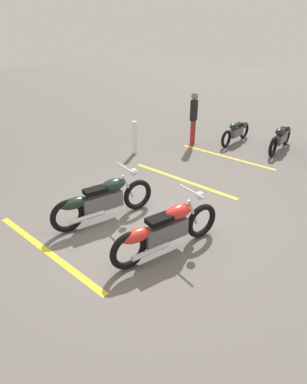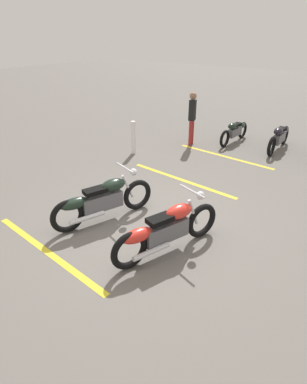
{
  "view_description": "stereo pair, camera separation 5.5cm",
  "coord_description": "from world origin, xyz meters",
  "px_view_note": "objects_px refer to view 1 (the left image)",
  "views": [
    {
      "loc": [
        -4.13,
        -3.49,
        3.47
      ],
      "look_at": [
        0.34,
        0.0,
        0.65
      ],
      "focal_mm": 30.48,
      "sensor_mm": 36.0,
      "label": 1
    },
    {
      "loc": [
        -4.16,
        -3.45,
        3.47
      ],
      "look_at": [
        0.34,
        0.0,
        0.65
      ],
      "focal_mm": 30.48,
      "sensor_mm": 36.0,
      "label": 2
    }
  ],
  "objects_px": {
    "bystander_near_row": "(194,116)",
    "bollard_post": "(135,138)",
    "motorcycle_row_left": "(281,137)",
    "motorcycle_dark_foreground": "(102,200)",
    "motorcycle_row_center": "(237,131)",
    "motorcycle_bright_foreground": "(165,229)"
  },
  "relations": [
    {
      "from": "bystander_near_row",
      "to": "bollard_post",
      "type": "height_order",
      "value": "bystander_near_row"
    },
    {
      "from": "motorcycle_row_left",
      "to": "bystander_near_row",
      "type": "height_order",
      "value": "bystander_near_row"
    },
    {
      "from": "bystander_near_row",
      "to": "motorcycle_dark_foreground",
      "type": "bearing_deg",
      "value": 87.36
    },
    {
      "from": "motorcycle_row_left",
      "to": "bystander_near_row",
      "type": "xyz_separation_m",
      "value": [
        -1.28,
        2.51,
        0.53
      ]
    },
    {
      "from": "bystander_near_row",
      "to": "bollard_post",
      "type": "bearing_deg",
      "value": 47.57
    },
    {
      "from": "bystander_near_row",
      "to": "motorcycle_row_left",
      "type": "bearing_deg",
      "value": -168.12
    },
    {
      "from": "motorcycle_dark_foreground",
      "to": "bystander_near_row",
      "type": "bearing_deg",
      "value": 29.97
    },
    {
      "from": "motorcycle_row_center",
      "to": "bollard_post",
      "type": "distance_m",
      "value": 3.6
    },
    {
      "from": "motorcycle_dark_foreground",
      "to": "bollard_post",
      "type": "height_order",
      "value": "motorcycle_dark_foreground"
    },
    {
      "from": "motorcycle_row_left",
      "to": "motorcycle_row_center",
      "type": "xyz_separation_m",
      "value": [
        -0.14,
        1.46,
        -0.03
      ]
    },
    {
      "from": "motorcycle_row_left",
      "to": "motorcycle_row_center",
      "type": "relative_size",
      "value": 1.08
    },
    {
      "from": "motorcycle_dark_foreground",
      "to": "motorcycle_row_center",
      "type": "height_order",
      "value": "motorcycle_dark_foreground"
    },
    {
      "from": "motorcycle_row_center",
      "to": "bollard_post",
      "type": "xyz_separation_m",
      "value": [
        -2.99,
        2.0,
        0.12
      ]
    },
    {
      "from": "bollard_post",
      "to": "bystander_near_row",
      "type": "bearing_deg",
      "value": -27.27
    },
    {
      "from": "motorcycle_row_left",
      "to": "bystander_near_row",
      "type": "distance_m",
      "value": 2.87
    },
    {
      "from": "motorcycle_row_center",
      "to": "bystander_near_row",
      "type": "xyz_separation_m",
      "value": [
        -1.14,
        1.05,
        0.57
      ]
    },
    {
      "from": "motorcycle_dark_foreground",
      "to": "motorcycle_row_left",
      "type": "bearing_deg",
      "value": 6.0
    },
    {
      "from": "motorcycle_row_left",
      "to": "motorcycle_row_center",
      "type": "bearing_deg",
      "value": -86.93
    },
    {
      "from": "motorcycle_bright_foreground",
      "to": "bollard_post",
      "type": "distance_m",
      "value": 5.16
    },
    {
      "from": "motorcycle_bright_foreground",
      "to": "motorcycle_row_left",
      "type": "bearing_deg",
      "value": 19.42
    },
    {
      "from": "motorcycle_dark_foreground",
      "to": "bollard_post",
      "type": "bearing_deg",
      "value": 49.12
    },
    {
      "from": "motorcycle_dark_foreground",
      "to": "motorcycle_bright_foreground",
      "type": "bearing_deg",
      "value": -75.7
    }
  ]
}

